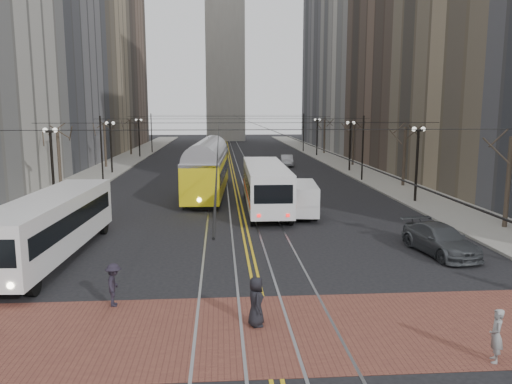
{
  "coord_description": "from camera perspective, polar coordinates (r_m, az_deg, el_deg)",
  "views": [
    {
      "loc": [
        -1.43,
        -19.27,
        7.11
      ],
      "look_at": [
        0.37,
        5.75,
        3.0
      ],
      "focal_mm": 35.0,
      "sensor_mm": 36.0,
      "label": 1
    }
  ],
  "objects": [
    {
      "name": "lamp_posts",
      "position": [
        48.24,
        -2.42,
        4.17
      ],
      "size": [
        27.6,
        57.2,
        5.6
      ],
      "color": "black",
      "rests_on": "ground"
    },
    {
      "name": "street_trees",
      "position": [
        54.71,
        -2.62,
        4.78
      ],
      "size": [
        31.68,
        53.28,
        5.6
      ],
      "color": "#382D23",
      "rests_on": "ground"
    },
    {
      "name": "cargo_van",
      "position": [
        33.79,
        5.19,
        -0.93
      ],
      "size": [
        2.41,
        5.26,
        2.26
      ],
      "primitive_type": "cube",
      "rotation": [
        0.0,
        0.0,
        -0.09
      ],
      "color": "silver",
      "rests_on": "ground"
    },
    {
      "name": "sidewalk_right",
      "position": [
        66.71,
        10.17,
        3.11
      ],
      "size": [
        5.0,
        140.0,
        0.15
      ],
      "primitive_type": "cube",
      "color": "gray",
      "rests_on": "ground"
    },
    {
      "name": "ground",
      "position": [
        20.59,
        0.12,
        -10.9
      ],
      "size": [
        260.0,
        260.0,
        0.0
      ],
      "primitive_type": "plane",
      "color": "black",
      "rests_on": "ground"
    },
    {
      "name": "centre_lines",
      "position": [
        64.68,
        -2.84,
        3.0
      ],
      "size": [
        0.42,
        130.0,
        0.01
      ],
      "primitive_type": "cube",
      "color": "gold",
      "rests_on": "ground"
    },
    {
      "name": "building_right_far",
      "position": [
        109.43,
        10.56,
        15.92
      ],
      "size": [
        16.0,
        20.0,
        40.0
      ],
      "primitive_type": "cube",
      "color": "slate",
      "rests_on": "ground"
    },
    {
      "name": "sidewalk_left",
      "position": [
        66.07,
        -15.97,
        2.84
      ],
      "size": [
        5.0,
        140.0,
        0.15
      ],
      "primitive_type": "cube",
      "color": "gray",
      "rests_on": "ground"
    },
    {
      "name": "sedan_parked",
      "position": [
        26.67,
        20.3,
        -5.13
      ],
      "size": [
        2.79,
        5.27,
        1.46
      ],
      "primitive_type": "imported",
      "rotation": [
        0.0,
        0.0,
        0.15
      ],
      "color": "#414549",
      "rests_on": "ground"
    },
    {
      "name": "crosswalk_band",
      "position": [
        16.91,
        1.16,
        -15.55
      ],
      "size": [
        25.0,
        6.0,
        0.01
      ],
      "primitive_type": "cube",
      "color": "brown",
      "rests_on": "ground"
    },
    {
      "name": "building_left_far",
      "position": [
        108.76,
        -17.56,
        15.7
      ],
      "size": [
        16.0,
        20.0,
        40.0
      ],
      "primitive_type": "cube",
      "color": "brown",
      "rests_on": "ground"
    },
    {
      "name": "rear_bus",
      "position": [
        35.9,
        1.09,
        0.53
      ],
      "size": [
        2.9,
        12.57,
        3.27
      ],
      "primitive_type": "cube",
      "rotation": [
        0.0,
        0.0,
        -0.01
      ],
      "color": "white",
      "rests_on": "ground"
    },
    {
      "name": "building_right_mid",
      "position": [
        71.3,
        18.95,
        16.8
      ],
      "size": [
        16.0,
        20.0,
        34.0
      ],
      "primitive_type": "cube",
      "color": "brown",
      "rests_on": "ground"
    },
    {
      "name": "pedestrian_a",
      "position": [
        16.93,
        0.0,
        -12.39
      ],
      "size": [
        0.6,
        0.86,
        1.68
      ],
      "primitive_type": "imported",
      "rotation": [
        0.0,
        0.0,
        1.65
      ],
      "color": "black",
      "rests_on": "crosswalk_band"
    },
    {
      "name": "pedestrian_b",
      "position": [
        16.23,
        25.76,
        -14.56
      ],
      "size": [
        0.55,
        0.67,
        1.57
      ],
      "primitive_type": "imported",
      "rotation": [
        0.0,
        0.0,
        4.38
      ],
      "color": "gray",
      "rests_on": "crosswalk_band"
    },
    {
      "name": "trolley_wires",
      "position": [
        54.23,
        -2.62,
        5.77
      ],
      "size": [
        25.96,
        120.0,
        6.6
      ],
      "color": "black",
      "rests_on": "ground"
    },
    {
      "name": "sedan_silver",
      "position": [
        64.61,
        3.54,
        3.61
      ],
      "size": [
        1.85,
        4.41,
        1.42
      ],
      "primitive_type": "imported",
      "rotation": [
        0.0,
        0.0,
        -0.08
      ],
      "color": "#9A9CA2",
      "rests_on": "ground"
    },
    {
      "name": "transit_bus",
      "position": [
        25.93,
        -22.38,
        -3.84
      ],
      "size": [
        3.13,
        12.34,
        3.06
      ],
      "primitive_type": "cube",
      "rotation": [
        0.0,
        0.0,
        -0.05
      ],
      "color": "white",
      "rests_on": "ground"
    },
    {
      "name": "streetcar_rails",
      "position": [
        64.68,
        -2.84,
        2.99
      ],
      "size": [
        4.8,
        130.0,
        0.02
      ],
      "primitive_type": "cube",
      "color": "gray",
      "rests_on": "ground"
    },
    {
      "name": "streetcar",
      "position": [
        42.66,
        -5.53,
        2.12
      ],
      "size": [
        3.71,
        15.44,
        3.61
      ],
      "primitive_type": "cube",
      "rotation": [
        0.0,
        0.0,
        -0.06
      ],
      "color": "yellow",
      "rests_on": "ground"
    },
    {
      "name": "building_left_mid",
      "position": [
        70.27,
        -25.22,
        16.55
      ],
      "size": [
        16.0,
        20.0,
        34.0
      ],
      "primitive_type": "cube",
      "color": "slate",
      "rests_on": "ground"
    },
    {
      "name": "pedestrian_d",
      "position": [
        19.26,
        -15.94,
        -10.15
      ],
      "size": [
        0.7,
        1.09,
        1.6
      ],
      "primitive_type": "imported",
      "rotation": [
        0.0,
        0.0,
        1.67
      ],
      "color": "black",
      "rests_on": "crosswalk_band"
    },
    {
      "name": "sedan_grey",
      "position": [
        47.55,
        3.03,
        1.53
      ],
      "size": [
        1.97,
        4.13,
        1.36
      ],
      "primitive_type": "imported",
      "rotation": [
        0.0,
        0.0,
        0.09
      ],
      "color": "#43444B",
      "rests_on": "ground"
    }
  ]
}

